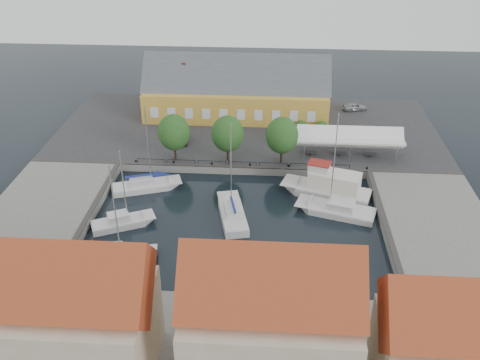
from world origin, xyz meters
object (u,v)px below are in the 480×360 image
at_px(center_sailboat, 232,216).
at_px(trawler, 329,188).
at_px(west_boat_d, 113,258).
at_px(launch_nw, 165,179).
at_px(launch_sw, 101,280).
at_px(car_red, 181,137).
at_px(west_boat_c, 122,224).
at_px(tent_canopy, 350,138).
at_px(car_silver, 355,107).
at_px(warehouse, 233,93).
at_px(west_boat_a, 145,187).
at_px(east_boat_a, 337,211).

relative_size(center_sailboat, trawler, 1.06).
bearing_deg(west_boat_d, launch_nw, 82.72).
xyz_separation_m(launch_sw, launch_nw, (2.34, 19.87, -0.00)).
relative_size(car_red, launch_nw, 0.98).
relative_size(trawler, west_boat_d, 0.98).
distance_m(car_red, west_boat_c, 20.29).
height_order(car_red, west_boat_d, west_boat_d).
relative_size(tent_canopy, car_silver, 3.74).
bearing_deg(trawler, west_boat_c, -161.04).
height_order(warehouse, car_silver, warehouse).
distance_m(tent_canopy, west_boat_c, 31.72).
bearing_deg(west_boat_d, west_boat_c, 96.23).
bearing_deg(warehouse, west_boat_d, -104.17).
distance_m(warehouse, west_boat_a, 24.89).
bearing_deg(launch_sw, car_red, 84.14).
height_order(west_boat_d, launch_sw, west_boat_d).
xyz_separation_m(west_boat_d, launch_sw, (-0.21, -3.24, -0.18)).
xyz_separation_m(car_silver, car_red, (-25.96, -13.38, 0.01)).
bearing_deg(west_boat_d, launch_sw, -93.70).
distance_m(car_silver, launch_nw, 35.06).
bearing_deg(launch_nw, trawler, -6.97).
bearing_deg(west_boat_c, west_boat_d, -83.77).
distance_m(trawler, west_boat_d, 26.79).
relative_size(car_silver, west_boat_a, 0.33).
height_order(trawler, west_boat_c, west_boat_c).
xyz_separation_m(car_silver, west_boat_c, (-29.42, -33.32, -1.38)).
xyz_separation_m(tent_canopy, car_silver, (2.84, 16.34, -2.05)).
relative_size(warehouse, east_boat_a, 2.23).
xyz_separation_m(tent_canopy, trawler, (-3.16, -8.94, -2.67)).
relative_size(car_red, launch_sw, 0.69).
relative_size(trawler, west_boat_a, 0.97).
distance_m(west_boat_a, launch_sw, 17.41).
height_order(west_boat_c, west_boat_d, west_boat_d).
distance_m(center_sailboat, launch_nw, 12.49).
bearing_deg(warehouse, launch_nw, -109.53).
bearing_deg(car_silver, car_red, 102.94).
distance_m(warehouse, car_red, 13.00).
height_order(tent_canopy, launch_sw, tent_canopy).
bearing_deg(car_silver, tent_canopy, 155.81).
distance_m(warehouse, launch_nw, 21.94).
bearing_deg(car_red, warehouse, 45.27).
relative_size(east_boat_a, west_boat_d, 1.12).
xyz_separation_m(trawler, west_boat_a, (-22.65, 0.06, -0.75)).
bearing_deg(trawler, west_boat_a, 179.86).
bearing_deg(west_boat_d, east_boat_a, 23.55).
relative_size(car_red, east_boat_a, 0.31).
bearing_deg(car_red, launch_nw, -107.87).
distance_m(center_sailboat, west_boat_c, 12.34).
bearing_deg(center_sailboat, car_silver, 60.89).
distance_m(tent_canopy, east_boat_a, 13.52).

